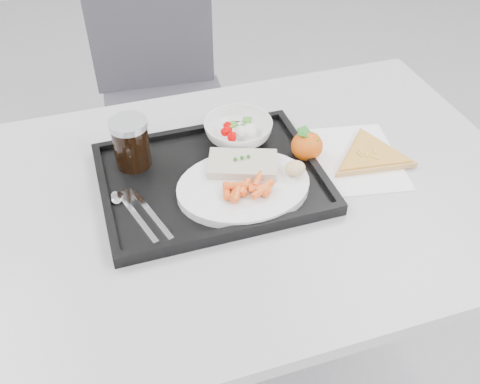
% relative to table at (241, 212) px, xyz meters
% --- Properties ---
extents(table, '(1.20, 0.80, 0.75)m').
position_rel_table_xyz_m(table, '(0.00, 0.00, 0.00)').
color(table, '#AFAEB1').
rests_on(table, ground).
extents(chair, '(0.45, 0.45, 0.93)m').
position_rel_table_xyz_m(chair, '(-0.02, 0.84, -0.15)').
color(chair, '#3C3B42').
rests_on(chair, ground).
extents(tray, '(0.45, 0.35, 0.03)m').
position_rel_table_xyz_m(tray, '(-0.05, 0.04, 0.08)').
color(tray, black).
rests_on(tray, table).
extents(dinner_plate, '(0.27, 0.27, 0.02)m').
position_rel_table_xyz_m(dinner_plate, '(-0.00, -0.02, 0.09)').
color(dinner_plate, white).
rests_on(dinner_plate, tray).
extents(fish_fillet, '(0.16, 0.13, 0.03)m').
position_rel_table_xyz_m(fish_fillet, '(0.01, 0.03, 0.11)').
color(fish_fillet, beige).
rests_on(fish_fillet, dinner_plate).
extents(bread_roll, '(0.05, 0.05, 0.03)m').
position_rel_table_xyz_m(bread_roll, '(0.11, -0.02, 0.12)').
color(bread_roll, '#D6B97F').
rests_on(bread_roll, dinner_plate).
extents(salad_bowl, '(0.15, 0.15, 0.05)m').
position_rel_table_xyz_m(salad_bowl, '(0.04, 0.15, 0.11)').
color(salad_bowl, white).
rests_on(salad_bowl, tray).
extents(cola_glass, '(0.08, 0.08, 0.11)m').
position_rel_table_xyz_m(cola_glass, '(-0.20, 0.13, 0.14)').
color(cola_glass, black).
rests_on(cola_glass, tray).
extents(cutlery, '(0.10, 0.17, 0.01)m').
position_rel_table_xyz_m(cutlery, '(-0.22, -0.01, 0.08)').
color(cutlery, silver).
rests_on(cutlery, tray).
extents(napkin, '(0.29, 0.28, 0.00)m').
position_rel_table_xyz_m(napkin, '(0.24, 0.02, 0.07)').
color(napkin, white).
rests_on(napkin, table).
extents(tangerine, '(0.08, 0.08, 0.07)m').
position_rel_table_xyz_m(tangerine, '(0.17, 0.05, 0.10)').
color(tangerine, orange).
rests_on(tangerine, napkin).
extents(pizza_slice, '(0.28, 0.28, 0.02)m').
position_rel_table_xyz_m(pizza_slice, '(0.30, 0.01, 0.08)').
color(pizza_slice, tan).
rests_on(pizza_slice, napkin).
extents(carrot_pile, '(0.11, 0.07, 0.02)m').
position_rel_table_xyz_m(carrot_pile, '(-0.00, -0.05, 0.11)').
color(carrot_pile, '#FA5B1B').
rests_on(carrot_pile, dinner_plate).
extents(salad_contents, '(0.08, 0.07, 0.02)m').
position_rel_table_xyz_m(salad_contents, '(0.04, 0.13, 0.12)').
color(salad_contents, '#C90000').
rests_on(salad_contents, salad_bowl).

